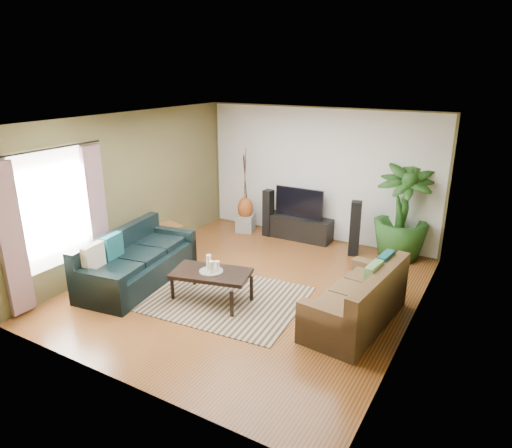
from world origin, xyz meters
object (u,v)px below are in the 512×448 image
Objects in this scene: tv_stand at (298,228)px; potted_plant at (402,212)px; coffee_table at (212,286)px; vase at (245,208)px; television at (299,203)px; speaker_right at (355,229)px; pedestal at (245,223)px; speaker_left at (268,213)px; side_table at (167,238)px; sofa_left at (138,258)px; sofa_right at (356,296)px.

potted_plant reaches higher than tv_stand.
vase is (-1.19, 2.96, 0.29)m from coffee_table.
television is 0.98× the size of speaker_right.
coffee_table is at bearing -68.15° from pedestal.
speaker_right is 0.90m from potted_plant.
speaker_left is 2.13× the size of vase.
television is 2.77m from side_table.
side_table is (-1.31, -1.75, -0.24)m from speaker_left.
potted_plant reaches higher than speaker_left.
sofa_left is 3.15m from speaker_left.
vase is (-1.20, -0.17, 0.30)m from tv_stand.
sofa_left is 1.21× the size of sofa_right.
tv_stand is 2.72m from side_table.
tv_stand is 3.03× the size of vase.
sofa_left is 3.04m from pedestal.
sofa_right reaches higher than tv_stand.
sofa_left is 2.10× the size of speaker_right.
speaker_right is (2.75, 2.91, 0.11)m from sofa_left.
speaker_left is at bearing -126.80° from sofa_right.
sofa_left reaches higher than coffee_table.
speaker_left is (-0.65, -0.14, -0.28)m from television.
speaker_right is 2.89× the size of pedestal.
speaker_left is at bearing -167.68° from television.
vase is at bearing -13.13° from sofa_left.
television is at bearing 8.11° from pedestal.
speaker_right reaches higher than side_table.
sofa_right reaches higher than vase.
potted_plant is 4.49m from side_table.
speaker_right is at bearing -2.41° from pedestal.
tv_stand is at bearing 75.61° from coffee_table.
sofa_left is 1.24× the size of potted_plant.
sofa_left is at bearing -94.78° from pedestal.
side_table is at bearing 133.31° from coffee_table.
vase is 0.91× the size of side_table.
tv_stand is at bearing -32.78° from sofa_left.
vase is (-0.55, -0.03, 0.04)m from speaker_left.
sofa_right reaches higher than coffee_table.
speaker_right is (1.31, 2.85, 0.29)m from coffee_table.
coffee_table is at bearing -90.94° from tv_stand.
television is 2.84× the size of pedestal.
sofa_left is 2.14× the size of television.
speaker_right is (-0.81, 2.41, 0.11)m from sofa_right.
speaker_left is 1.93× the size of side_table.
pedestal is (-0.55, -0.03, -0.32)m from speaker_left.
pedestal is at bearing -177.01° from potted_plant.
television is 0.58× the size of potted_plant.
speaker_left is 0.55m from vase.
vase reaches higher than coffee_table.
television reaches higher than pedestal.
sofa_left is at bearing -147.40° from speaker_right.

